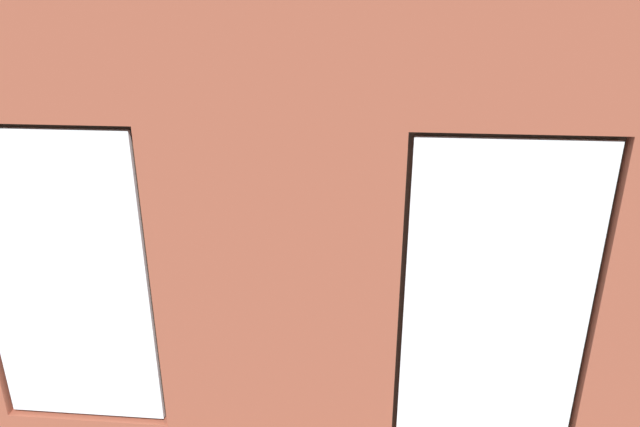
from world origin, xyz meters
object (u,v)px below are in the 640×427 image
(cup_ceramic, at_px, (291,271))
(media_console, at_px, (34,292))
(table_plant_small, at_px, (320,256))
(coffee_table, at_px, (337,276))
(potted_plant_by_left_couch, at_px, (496,221))
(couch_left, at_px, (560,281))
(potted_plant_foreground_right, at_px, (144,184))
(candle_jar, at_px, (348,274))
(couch_by_window, at_px, (204,386))
(potted_plant_near_tv, at_px, (24,303))
(remote_gray, at_px, (379,267))
(tv_flatscreen, at_px, (24,239))

(cup_ceramic, height_order, media_console, cup_ceramic)
(cup_ceramic, relative_size, table_plant_small, 0.48)
(coffee_table, height_order, potted_plant_by_left_couch, potted_plant_by_left_couch)
(couch_left, bearing_deg, potted_plant_foreground_right, -103.75)
(couch_left, relative_size, candle_jar, 17.39)
(couch_by_window, distance_m, table_plant_small, 2.06)
(candle_jar, relative_size, potted_plant_near_tv, 0.10)
(candle_jar, distance_m, potted_plant_foreground_right, 3.55)
(media_console, bearing_deg, couch_left, -173.87)
(cup_ceramic, xyz_separation_m, potted_plant_near_tv, (2.08, 1.23, 0.23))
(remote_gray, distance_m, potted_plant_by_left_couch, 2.04)
(potted_plant_by_left_couch, bearing_deg, cup_ceramic, 35.24)
(couch_left, relative_size, potted_plant_foreground_right, 1.60)
(couch_left, relative_size, potted_plant_by_left_couch, 3.16)
(remote_gray, bearing_deg, table_plant_small, 62.46)
(couch_by_window, bearing_deg, couch_left, -148.28)
(potted_plant_near_tv, xyz_separation_m, potted_plant_foreground_right, (0.24, -3.26, -0.04))
(coffee_table, height_order, remote_gray, remote_gray)
(media_console, height_order, tv_flatscreen, tv_flatscreen)
(coffee_table, relative_size, candle_jar, 14.28)
(coffee_table, relative_size, tv_flatscreen, 1.67)
(coffee_table, height_order, candle_jar, candle_jar)
(table_plant_small, distance_m, potted_plant_near_tv, 2.77)
(remote_gray, bearing_deg, potted_plant_foreground_right, 30.04)
(couch_left, relative_size, coffee_table, 1.22)
(couch_by_window, bearing_deg, cup_ceramic, -104.55)
(media_console, relative_size, potted_plant_by_left_couch, 1.65)
(couch_by_window, bearing_deg, coffee_table, -116.64)
(couch_by_window, height_order, candle_jar, couch_by_window)
(potted_plant_by_left_couch, bearing_deg, couch_left, 106.15)
(tv_flatscreen, bearing_deg, couch_by_window, 147.16)
(remote_gray, xyz_separation_m, potted_plant_by_left_couch, (-1.48, -1.41, 0.00))
(couch_left, distance_m, cup_ceramic, 2.81)
(coffee_table, xyz_separation_m, tv_flatscreen, (3.10, 0.40, 0.48))
(couch_by_window, xyz_separation_m, tv_flatscreen, (2.19, -1.41, 0.52))
(coffee_table, bearing_deg, media_console, 7.43)
(potted_plant_foreground_right, bearing_deg, coffee_table, 145.72)
(coffee_table, bearing_deg, potted_plant_foreground_right, -34.28)
(candle_jar, relative_size, media_console, 0.11)
(candle_jar, xyz_separation_m, potted_plant_foreground_right, (2.91, -2.03, 0.20))
(media_console, height_order, potted_plant_by_left_couch, potted_plant_by_left_couch)
(couch_by_window, bearing_deg, tv_flatscreen, -32.84)
(cup_ceramic, distance_m, media_console, 2.65)
(candle_jar, relative_size, table_plant_small, 0.48)
(table_plant_small, bearing_deg, couch_left, -178.40)
(tv_flatscreen, bearing_deg, cup_ceramic, -174.07)
(coffee_table, relative_size, potted_plant_foreground_right, 1.31)
(couch_left, distance_m, media_console, 5.44)
(couch_by_window, height_order, tv_flatscreen, tv_flatscreen)
(potted_plant_by_left_couch, xyz_separation_m, potted_plant_foreground_right, (4.71, -0.35, 0.24))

